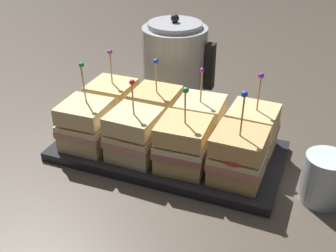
{
  "coord_description": "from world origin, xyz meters",
  "views": [
    {
      "loc": [
        0.27,
        -0.67,
        0.49
      ],
      "look_at": [
        0.0,
        0.0,
        0.07
      ],
      "focal_mm": 45.0,
      "sensor_mm": 36.0,
      "label": 1
    }
  ],
  "objects_px": {
    "sandwich_back_center_left": "(156,111)",
    "drinking_glass": "(324,179)",
    "kettle_steel": "(175,63)",
    "sandwich_front_far_left": "(86,125)",
    "sandwich_back_center_right": "(200,120)",
    "sandwich_back_far_left": "(112,103)",
    "serving_platter": "(168,151)",
    "sandwich_front_far_right": "(238,156)",
    "sandwich_front_center_right": "(183,145)",
    "sandwich_front_center_left": "(134,135)",
    "sandwich_back_far_right": "(252,130)"
  },
  "relations": [
    {
      "from": "serving_platter",
      "to": "sandwich_back_far_left",
      "type": "relative_size",
      "value": 2.68
    },
    {
      "from": "sandwich_front_center_right",
      "to": "sandwich_front_far_right",
      "type": "height_order",
      "value": "sandwich_front_far_right"
    },
    {
      "from": "serving_platter",
      "to": "kettle_steel",
      "type": "xyz_separation_m",
      "value": [
        -0.08,
        0.25,
        0.09
      ]
    },
    {
      "from": "sandwich_front_center_left",
      "to": "sandwich_front_far_left",
      "type": "bearing_deg",
      "value": -179.28
    },
    {
      "from": "serving_platter",
      "to": "drinking_glass",
      "type": "bearing_deg",
      "value": -5.95
    },
    {
      "from": "sandwich_front_far_left",
      "to": "sandwich_back_center_left",
      "type": "height_order",
      "value": "sandwich_front_far_left"
    },
    {
      "from": "sandwich_front_far_left",
      "to": "sandwich_front_center_right",
      "type": "bearing_deg",
      "value": 0.88
    },
    {
      "from": "sandwich_front_center_right",
      "to": "sandwich_back_center_right",
      "type": "relative_size",
      "value": 1.02
    },
    {
      "from": "sandwich_back_center_left",
      "to": "kettle_steel",
      "type": "relative_size",
      "value": 0.77
    },
    {
      "from": "sandwich_front_center_right",
      "to": "sandwich_front_far_right",
      "type": "bearing_deg",
      "value": 0.43
    },
    {
      "from": "sandwich_front_far_left",
      "to": "sandwich_back_center_right",
      "type": "height_order",
      "value": "sandwich_front_far_left"
    },
    {
      "from": "kettle_steel",
      "to": "drinking_glass",
      "type": "relative_size",
      "value": 2.46
    },
    {
      "from": "drinking_glass",
      "to": "sandwich_back_far_left",
      "type": "bearing_deg",
      "value": 169.6
    },
    {
      "from": "kettle_steel",
      "to": "sandwich_back_center_left",
      "type": "bearing_deg",
      "value": -81.02
    },
    {
      "from": "sandwich_front_far_left",
      "to": "sandwich_front_far_right",
      "type": "height_order",
      "value": "same"
    },
    {
      "from": "sandwich_front_far_right",
      "to": "sandwich_back_center_right",
      "type": "distance_m",
      "value": 0.15
    },
    {
      "from": "sandwich_front_far_left",
      "to": "kettle_steel",
      "type": "height_order",
      "value": "kettle_steel"
    },
    {
      "from": "sandwich_front_far_right",
      "to": "drinking_glass",
      "type": "xyz_separation_m",
      "value": [
        0.15,
        0.02,
        -0.02
      ]
    },
    {
      "from": "serving_platter",
      "to": "sandwich_back_far_left",
      "type": "height_order",
      "value": "sandwich_back_far_left"
    },
    {
      "from": "serving_platter",
      "to": "kettle_steel",
      "type": "relative_size",
      "value": 2.07
    },
    {
      "from": "sandwich_front_far_right",
      "to": "sandwich_back_center_left",
      "type": "height_order",
      "value": "sandwich_front_far_right"
    },
    {
      "from": "sandwich_front_far_right",
      "to": "sandwich_back_far_left",
      "type": "bearing_deg",
      "value": 161.71
    },
    {
      "from": "sandwich_front_center_left",
      "to": "sandwich_back_far_right",
      "type": "bearing_deg",
      "value": 27.4
    },
    {
      "from": "sandwich_front_far_right",
      "to": "sandwich_back_far_left",
      "type": "xyz_separation_m",
      "value": [
        -0.31,
        0.1,
        -0.0
      ]
    },
    {
      "from": "sandwich_front_far_right",
      "to": "sandwich_back_far_right",
      "type": "height_order",
      "value": "sandwich_front_far_right"
    },
    {
      "from": "sandwich_back_center_left",
      "to": "drinking_glass",
      "type": "distance_m",
      "value": 0.36
    },
    {
      "from": "sandwich_front_center_left",
      "to": "sandwich_back_center_right",
      "type": "bearing_deg",
      "value": 46.85
    },
    {
      "from": "sandwich_front_far_right",
      "to": "drinking_glass",
      "type": "distance_m",
      "value": 0.15
    },
    {
      "from": "sandwich_front_far_left",
      "to": "kettle_steel",
      "type": "bearing_deg",
      "value": 75.69
    },
    {
      "from": "sandwich_front_far_left",
      "to": "sandwich_front_center_right",
      "type": "xyz_separation_m",
      "value": [
        0.21,
        0.0,
        0.0
      ]
    },
    {
      "from": "sandwich_front_center_left",
      "to": "sandwich_front_far_right",
      "type": "bearing_deg",
      "value": 0.74
    },
    {
      "from": "sandwich_back_far_left",
      "to": "sandwich_back_far_right",
      "type": "xyz_separation_m",
      "value": [
        0.31,
        0.0,
        -0.0
      ]
    },
    {
      "from": "sandwich_back_center_right",
      "to": "kettle_steel",
      "type": "distance_m",
      "value": 0.23
    },
    {
      "from": "sandwich_back_center_left",
      "to": "serving_platter",
      "type": "bearing_deg",
      "value": -47.24
    },
    {
      "from": "sandwich_back_center_right",
      "to": "sandwich_back_far_right",
      "type": "height_order",
      "value": "sandwich_back_far_right"
    },
    {
      "from": "sandwich_back_far_left",
      "to": "drinking_glass",
      "type": "distance_m",
      "value": 0.46
    },
    {
      "from": "serving_platter",
      "to": "kettle_steel",
      "type": "height_order",
      "value": "kettle_steel"
    },
    {
      "from": "sandwich_back_far_left",
      "to": "drinking_glass",
      "type": "bearing_deg",
      "value": -10.4
    },
    {
      "from": "sandwich_front_center_left",
      "to": "kettle_steel",
      "type": "xyz_separation_m",
      "value": [
        -0.03,
        0.3,
        0.03
      ]
    },
    {
      "from": "serving_platter",
      "to": "kettle_steel",
      "type": "bearing_deg",
      "value": 107.88
    },
    {
      "from": "sandwich_back_far_left",
      "to": "sandwich_back_center_right",
      "type": "xyz_separation_m",
      "value": [
        0.2,
        0.0,
        -0.0
      ]
    },
    {
      "from": "serving_platter",
      "to": "sandwich_front_far_left",
      "type": "bearing_deg",
      "value": -161.09
    },
    {
      "from": "sandwich_front_center_left",
      "to": "sandwich_back_center_right",
      "type": "height_order",
      "value": "sandwich_front_center_left"
    },
    {
      "from": "sandwich_front_center_right",
      "to": "drinking_glass",
      "type": "distance_m",
      "value": 0.25
    },
    {
      "from": "serving_platter",
      "to": "sandwich_front_center_right",
      "type": "distance_m",
      "value": 0.09
    },
    {
      "from": "sandwich_back_far_left",
      "to": "sandwich_back_center_left",
      "type": "height_order",
      "value": "sandwich_back_far_left"
    },
    {
      "from": "kettle_steel",
      "to": "sandwich_front_center_right",
      "type": "bearing_deg",
      "value": -66.33
    },
    {
      "from": "serving_platter",
      "to": "sandwich_front_center_left",
      "type": "height_order",
      "value": "sandwich_front_center_left"
    },
    {
      "from": "serving_platter",
      "to": "sandwich_front_far_left",
      "type": "xyz_separation_m",
      "value": [
        -0.16,
        -0.05,
        0.06
      ]
    },
    {
      "from": "sandwich_back_far_right",
      "to": "kettle_steel",
      "type": "relative_size",
      "value": 0.76
    }
  ]
}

